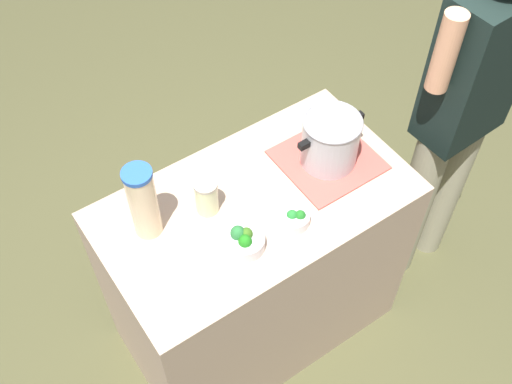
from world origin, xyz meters
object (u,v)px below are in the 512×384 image
at_px(broccoli_bowl_front, 244,241).
at_px(lemonade_pitcher, 143,202).
at_px(cooking_pot, 330,140).
at_px(mason_jar, 207,196).
at_px(person_cook, 459,118).
at_px(broccoli_bowl_center, 293,218).

bearing_deg(broccoli_bowl_front, lemonade_pitcher, 132.91).
bearing_deg(broccoli_bowl_front, cooking_pot, 17.04).
xyz_separation_m(cooking_pot, mason_jar, (-0.49, 0.06, -0.04)).
xyz_separation_m(lemonade_pitcher, person_cook, (1.24, -0.23, -0.13)).
bearing_deg(person_cook, broccoli_bowl_center, -178.35).
bearing_deg(cooking_pot, broccoli_bowl_center, -150.89).
bearing_deg(person_cook, cooking_pot, 166.80).
relative_size(mason_jar, person_cook, 0.08).
height_order(lemonade_pitcher, mason_jar, lemonade_pitcher).
bearing_deg(person_cook, lemonade_pitcher, 169.50).
distance_m(lemonade_pitcher, mason_jar, 0.23).
relative_size(lemonade_pitcher, person_cook, 0.17).
bearing_deg(lemonade_pitcher, mason_jar, -11.21).
height_order(mason_jar, person_cook, person_cook).
xyz_separation_m(mason_jar, broccoli_bowl_center, (0.21, -0.21, -0.05)).
bearing_deg(mason_jar, broccoli_bowl_front, -84.79).
bearing_deg(mason_jar, lemonade_pitcher, 168.79).
relative_size(cooking_pot, mason_jar, 1.98).
xyz_separation_m(lemonade_pitcher, broccoli_bowl_front, (0.23, -0.25, -0.12)).
bearing_deg(cooking_pot, lemonade_pitcher, 171.66).
height_order(cooking_pot, broccoli_bowl_center, cooking_pot).
xyz_separation_m(cooking_pot, person_cook, (0.55, -0.13, -0.09)).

